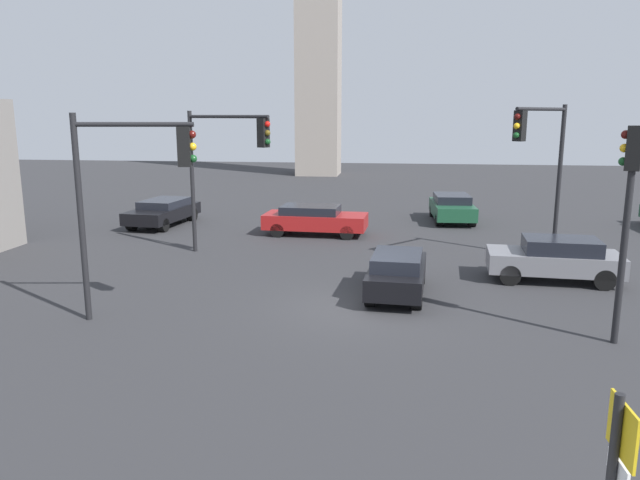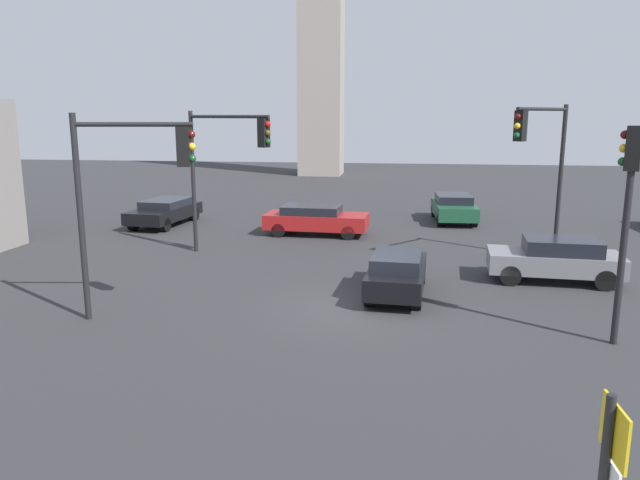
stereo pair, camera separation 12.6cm
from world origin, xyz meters
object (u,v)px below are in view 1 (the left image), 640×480
(car_3, at_px, (555,258))
(traffic_light_0, at_px, (542,151))
(car_0, at_px, (163,211))
(car_1, at_px, (452,207))
(traffic_light_2, at_px, (628,195))
(car_5, at_px, (397,272))
(car_4, at_px, (314,219))
(traffic_light_1, at_px, (131,177))
(traffic_light_3, at_px, (225,153))

(car_3, bearing_deg, traffic_light_0, -80.45)
(car_0, bearing_deg, car_1, 107.78)
(traffic_light_2, distance_m, car_0, 21.69)
(car_0, distance_m, car_3, 18.46)
(car_1, bearing_deg, car_5, -14.27)
(traffic_light_0, relative_size, car_4, 1.22)
(traffic_light_0, relative_size, car_0, 1.20)
(traffic_light_0, distance_m, traffic_light_1, 13.85)
(traffic_light_3, distance_m, car_5, 8.24)
(traffic_light_1, height_order, car_4, traffic_light_1)
(car_1, bearing_deg, car_0, -80.98)
(car_0, height_order, car_1, car_1)
(traffic_light_3, distance_m, car_3, 12.08)
(traffic_light_2, relative_size, car_3, 1.20)
(traffic_light_0, relative_size, car_1, 1.32)
(traffic_light_0, height_order, traffic_light_1, traffic_light_0)
(traffic_light_2, height_order, car_5, traffic_light_2)
(traffic_light_2, bearing_deg, car_0, -15.28)
(traffic_light_1, xyz_separation_m, car_4, (2.99, 12.03, -3.08))
(traffic_light_1, distance_m, traffic_light_2, 11.94)
(traffic_light_0, bearing_deg, car_3, 45.82)
(traffic_light_0, xyz_separation_m, car_0, (-16.38, 5.98, -3.40))
(traffic_light_1, height_order, traffic_light_2, traffic_light_1)
(car_3, bearing_deg, traffic_light_3, -4.88)
(traffic_light_3, bearing_deg, traffic_light_0, 31.48)
(traffic_light_0, xyz_separation_m, traffic_light_2, (0.29, -7.59, -0.53))
(car_0, bearing_deg, traffic_light_1, 25.23)
(traffic_light_2, relative_size, car_1, 1.18)
(traffic_light_1, relative_size, car_1, 1.25)
(traffic_light_2, distance_m, car_1, 17.00)
(car_5, bearing_deg, car_0, 51.99)
(traffic_light_1, bearing_deg, car_3, 16.53)
(traffic_light_3, height_order, car_4, traffic_light_3)
(traffic_light_1, xyz_separation_m, traffic_light_3, (0.35, 7.16, 0.17))
(traffic_light_3, bearing_deg, car_0, 158.70)
(car_4, bearing_deg, traffic_light_2, -50.72)
(car_0, bearing_deg, traffic_light_2, 56.70)
(traffic_light_3, distance_m, car_0, 8.74)
(car_1, bearing_deg, car_3, 9.38)
(car_0, height_order, car_5, car_5)
(traffic_light_3, distance_m, car_4, 6.42)
(car_3, height_order, car_4, car_3)
(traffic_light_2, relative_size, car_0, 1.08)
(car_3, relative_size, car_5, 1.06)
(car_0, distance_m, car_4, 7.85)
(car_0, height_order, car_4, car_4)
(traffic_light_3, bearing_deg, car_4, 91.41)
(car_1, bearing_deg, traffic_light_1, -32.75)
(traffic_light_0, bearing_deg, car_1, -125.96)
(car_1, distance_m, car_3, 11.35)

